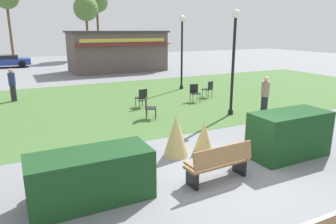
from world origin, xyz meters
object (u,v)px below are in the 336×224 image
(lamppost_mid, at_px, (234,50))
(tree_right_bg, at_px, (97,2))
(cafe_chair_north, at_px, (209,88))
(cafe_chair_east, at_px, (149,106))
(cafe_chair_west, at_px, (142,96))
(cafe_chair_center, at_px, (195,91))
(lamppost_far, at_px, (182,44))
(park_bench, at_px, (219,163))
(person_standing, at_px, (265,96))
(parked_car_west_slot, at_px, (7,61))
(person_strolling, at_px, (12,85))
(trash_bin, at_px, (59,173))
(tree_left_bg, at_px, (86,9))
(food_kiosk, at_px, (117,51))

(lamppost_mid, xyz_separation_m, tree_right_bg, (1.86, 29.31, 4.08))
(cafe_chair_north, bearing_deg, cafe_chair_east, -152.68)
(lamppost_mid, bearing_deg, cafe_chair_east, 163.70)
(cafe_chair_west, relative_size, cafe_chair_center, 1.00)
(lamppost_mid, height_order, lamppost_far, same)
(park_bench, height_order, person_standing, person_standing)
(cafe_chair_center, bearing_deg, parked_car_west_slot, 112.44)
(person_strolling, distance_m, parked_car_west_slot, 16.51)
(lamppost_far, bearing_deg, cafe_chair_west, -140.17)
(trash_bin, bearing_deg, person_strolling, 94.11)
(park_bench, bearing_deg, cafe_chair_east, 83.54)
(lamppost_far, bearing_deg, cafe_chair_center, -108.16)
(cafe_chair_west, distance_m, person_strolling, 6.86)
(lamppost_far, distance_m, cafe_chair_west, 5.63)
(lamppost_mid, relative_size, person_strolling, 2.60)
(cafe_chair_center, xyz_separation_m, tree_left_bg, (0.14, 24.31, 5.29))
(lamppost_far, bearing_deg, parked_car_west_slot, 119.12)
(park_bench, bearing_deg, tree_right_bg, 80.11)
(lamppost_mid, xyz_separation_m, cafe_chair_east, (-3.44, 1.01, -2.22))
(lamppost_far, height_order, trash_bin, lamppost_far)
(trash_bin, distance_m, person_strolling, 10.67)
(trash_bin, xyz_separation_m, parked_car_west_slot, (-1.06, 27.14, 0.23))
(lamppost_far, distance_m, cafe_chair_east, 7.20)
(food_kiosk, distance_m, person_strolling, 12.66)
(parked_car_west_slot, bearing_deg, person_standing, -68.06)
(parked_car_west_slot, bearing_deg, person_strolling, -88.98)
(trash_bin, bearing_deg, park_bench, -20.64)
(cafe_chair_center, bearing_deg, tree_left_bg, 89.67)
(tree_right_bg, bearing_deg, food_kiosk, -97.51)
(lamppost_far, height_order, cafe_chair_west, lamppost_far)
(park_bench, distance_m, person_strolling, 12.71)
(trash_bin, bearing_deg, cafe_chair_west, 54.14)
(park_bench, height_order, cafe_chair_center, park_bench)
(tree_left_bg, bearing_deg, food_kiosk, -89.32)
(trash_bin, distance_m, person_standing, 9.20)
(cafe_chair_east, height_order, tree_left_bg, tree_left_bg)
(park_bench, distance_m, food_kiosk, 21.72)
(lamppost_mid, height_order, cafe_chair_north, lamppost_mid)
(cafe_chair_east, relative_size, person_standing, 0.53)
(cafe_chair_east, relative_size, parked_car_west_slot, 0.21)
(parked_car_west_slot, bearing_deg, cafe_chair_west, -74.58)
(food_kiosk, relative_size, cafe_chair_east, 9.34)
(lamppost_far, bearing_deg, trash_bin, -131.50)
(tree_left_bg, bearing_deg, person_strolling, -112.79)
(cafe_chair_west, xyz_separation_m, person_standing, (4.12, -3.71, 0.33))
(cafe_chair_north, bearing_deg, park_bench, -122.31)
(parked_car_west_slot, xyz_separation_m, tree_right_bg, (10.55, 5.70, 6.19))
(park_bench, xyz_separation_m, tree_right_bg, (5.96, 34.17, 6.35))
(food_kiosk, xyz_separation_m, person_strolling, (-8.55, -9.30, -0.88))
(food_kiosk, xyz_separation_m, cafe_chair_west, (-3.14, -13.50, -1.22))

